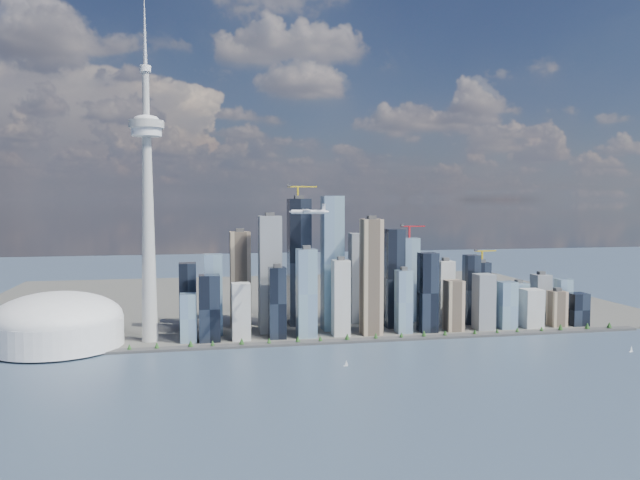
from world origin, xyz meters
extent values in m
plane|color=#2F4052|center=(0.00, 0.00, 0.00)|extent=(4000.00, 4000.00, 0.00)
cube|color=#383838|center=(0.00, 250.00, 2.00)|extent=(1100.00, 22.00, 4.00)
cube|color=#4C4C47|center=(0.00, 700.00, 1.50)|extent=(1400.00, 900.00, 3.00)
cylinder|color=#3F2D1E|center=(-476.67, 250.00, 5.20)|extent=(1.00, 1.00, 2.40)
cone|color=#1C4819|center=(-476.67, 250.00, 8.80)|extent=(7.20, 7.20, 8.00)
cylinder|color=#3F2D1E|center=(-390.00, 250.00, 5.20)|extent=(1.00, 1.00, 2.40)
cone|color=#1C4819|center=(-390.00, 250.00, 8.80)|extent=(7.20, 7.20, 8.00)
cylinder|color=#3F2D1E|center=(-303.33, 250.00, 5.20)|extent=(1.00, 1.00, 2.40)
cone|color=#1C4819|center=(-303.33, 250.00, 8.80)|extent=(7.20, 7.20, 8.00)
cylinder|color=#3F2D1E|center=(-216.67, 250.00, 5.20)|extent=(1.00, 1.00, 2.40)
cone|color=#1C4819|center=(-216.67, 250.00, 8.80)|extent=(7.20, 7.20, 8.00)
cylinder|color=#3F2D1E|center=(-130.00, 250.00, 5.20)|extent=(1.00, 1.00, 2.40)
cone|color=#1C4819|center=(-130.00, 250.00, 8.80)|extent=(7.20, 7.20, 8.00)
cylinder|color=#3F2D1E|center=(-43.33, 250.00, 5.20)|extent=(1.00, 1.00, 2.40)
cone|color=#1C4819|center=(-43.33, 250.00, 8.80)|extent=(7.20, 7.20, 8.00)
cylinder|color=#3F2D1E|center=(43.33, 250.00, 5.20)|extent=(1.00, 1.00, 2.40)
cone|color=#1C4819|center=(43.33, 250.00, 8.80)|extent=(7.20, 7.20, 8.00)
cylinder|color=#3F2D1E|center=(130.00, 250.00, 5.20)|extent=(1.00, 1.00, 2.40)
cone|color=#1C4819|center=(130.00, 250.00, 8.80)|extent=(7.20, 7.20, 8.00)
cylinder|color=#3F2D1E|center=(216.67, 250.00, 5.20)|extent=(1.00, 1.00, 2.40)
cone|color=#1C4819|center=(216.67, 250.00, 8.80)|extent=(7.20, 7.20, 8.00)
cylinder|color=#3F2D1E|center=(303.33, 250.00, 5.20)|extent=(1.00, 1.00, 2.40)
cone|color=#1C4819|center=(303.33, 250.00, 8.80)|extent=(7.20, 7.20, 8.00)
cylinder|color=#3F2D1E|center=(390.00, 250.00, 5.20)|extent=(1.00, 1.00, 2.40)
cone|color=#1C4819|center=(390.00, 250.00, 8.80)|extent=(7.20, 7.20, 8.00)
cylinder|color=#3F2D1E|center=(476.67, 250.00, 5.20)|extent=(1.00, 1.00, 2.40)
cone|color=#1C4819|center=(476.67, 250.00, 8.80)|extent=(7.20, 7.20, 8.00)
cube|color=black|center=(-200.00, 290.00, 57.55)|extent=(34.00, 34.00, 109.11)
cube|color=#7E9EBF|center=(-200.00, 340.00, 72.43)|extent=(30.00, 30.00, 138.87)
cube|color=beige|center=(-150.00, 290.00, 50.12)|extent=(30.00, 30.00, 94.23)
cube|color=tan|center=(-150.00, 395.00, 89.79)|extent=(36.00, 36.00, 173.58)
cube|color=slate|center=(-95.00, 340.00, 104.67)|extent=(38.00, 38.00, 203.34)
cube|color=black|center=(-95.00, 290.00, 62.51)|extent=(28.00, 28.00, 119.03)
cube|color=#7E9EBF|center=(-40.00, 290.00, 77.39)|extent=(32.00, 32.00, 148.79)
cube|color=black|center=(-40.00, 395.00, 119.55)|extent=(40.00, 40.00, 233.10)
cube|color=#7E9EBF|center=(15.00, 340.00, 122.03)|extent=(36.00, 36.00, 238.06)
cube|color=beige|center=(15.00, 290.00, 67.47)|extent=(28.00, 28.00, 128.95)
cube|color=tan|center=(70.00, 290.00, 102.19)|extent=(34.00, 34.00, 198.38)
cube|color=slate|center=(70.00, 395.00, 87.31)|extent=(30.00, 30.00, 168.62)
cube|color=black|center=(125.00, 340.00, 92.27)|extent=(32.00, 32.00, 178.54)
cube|color=#7E9EBF|center=(125.00, 290.00, 57.55)|extent=(26.00, 26.00, 109.11)
cube|color=black|center=(175.00, 290.00, 72.43)|extent=(30.00, 30.00, 138.87)
cube|color=#7E9EBF|center=(175.00, 395.00, 82.35)|extent=(34.00, 34.00, 158.70)
cube|color=beige|center=(225.00, 340.00, 62.51)|extent=(28.00, 28.00, 119.03)
cube|color=tan|center=(225.00, 290.00, 47.64)|extent=(30.00, 30.00, 89.27)
cube|color=slate|center=(275.00, 290.00, 52.60)|extent=(32.00, 32.00, 99.19)
cube|color=black|center=(275.00, 340.00, 67.47)|extent=(26.00, 26.00, 128.95)
cube|color=#7E9EBF|center=(325.00, 290.00, 45.16)|extent=(30.00, 30.00, 84.31)
cube|color=black|center=(325.00, 395.00, 57.55)|extent=(28.00, 28.00, 109.11)
cube|color=#7E9EBF|center=(375.00, 340.00, 40.20)|extent=(30.00, 30.00, 74.39)
cube|color=beige|center=(375.00, 290.00, 37.72)|extent=(34.00, 34.00, 69.43)
cube|color=tan|center=(420.00, 290.00, 35.24)|extent=(28.00, 28.00, 64.47)
cube|color=slate|center=(420.00, 340.00, 47.64)|extent=(30.00, 30.00, 89.27)
cube|color=black|center=(465.00, 290.00, 32.76)|extent=(32.00, 32.00, 59.51)
cube|color=#7E9EBF|center=(465.00, 340.00, 42.68)|extent=(26.00, 26.00, 79.35)
cube|color=black|center=(-240.00, 395.00, 62.51)|extent=(30.00, 30.00, 119.03)
cube|color=#7E9EBF|center=(-240.00, 290.00, 42.68)|extent=(26.00, 26.00, 79.35)
cube|color=gold|center=(-40.00, 395.00, 247.10)|extent=(3.00, 3.00, 22.00)
cube|color=gold|center=(-31.75, 395.00, 258.10)|extent=(55.00, 2.20, 2.20)
cube|color=#383838|center=(-56.50, 395.00, 260.10)|extent=(6.00, 4.00, 4.00)
cube|color=red|center=(175.00, 395.00, 172.70)|extent=(3.00, 3.00, 22.00)
cube|color=red|center=(182.20, 395.00, 183.70)|extent=(48.00, 2.20, 2.20)
cube|color=#383838|center=(160.60, 395.00, 185.70)|extent=(6.00, 4.00, 4.00)
cube|color=gold|center=(325.00, 395.00, 123.11)|extent=(3.00, 3.00, 22.00)
cube|color=gold|center=(331.75, 395.00, 134.11)|extent=(45.00, 2.20, 2.20)
cube|color=#383838|center=(311.50, 395.00, 136.11)|extent=(6.00, 4.00, 4.00)
cone|color=#AFAEA9|center=(-300.00, 310.00, 173.00)|extent=(26.00, 26.00, 340.00)
cylinder|color=white|center=(-300.00, 310.00, 343.00)|extent=(48.00, 48.00, 14.00)
cylinder|color=#AFAEA9|center=(-300.00, 310.00, 355.00)|extent=(56.00, 56.00, 12.00)
ellipsoid|color=white|center=(-300.00, 310.00, 363.00)|extent=(40.00, 40.00, 14.00)
cylinder|color=#AFAEA9|center=(-300.00, 310.00, 403.00)|extent=(11.00, 11.00, 80.00)
cylinder|color=white|center=(-300.00, 310.00, 443.00)|extent=(18.00, 18.00, 10.00)
cone|color=silver|center=(-300.00, 310.00, 501.00)|extent=(7.00, 7.00, 105.00)
cylinder|color=white|center=(-440.00, 300.00, 25.00)|extent=(200.00, 200.00, 44.00)
ellipsoid|color=white|center=(-440.00, 300.00, 47.00)|extent=(200.00, 200.00, 84.00)
cylinder|color=white|center=(-58.59, 187.35, 216.19)|extent=(50.12, 11.79, 6.12)
cone|color=white|center=(-84.25, 190.32, 216.19)|extent=(7.35, 6.85, 6.12)
cone|color=white|center=(-31.98, 184.28, 216.19)|extent=(10.21, 7.18, 6.12)
cube|color=white|center=(-60.49, 187.57, 219.44)|extent=(13.75, 54.10, 0.96)
cylinder|color=white|center=(-61.70, 177.12, 217.91)|extent=(10.85, 4.63, 3.44)
cylinder|color=white|center=(-59.29, 198.03, 217.91)|extent=(10.85, 4.63, 3.44)
cylinder|color=#3F3F3F|center=(-67.40, 177.78, 217.91)|extent=(1.16, 7.64, 7.65)
cylinder|color=#3F3F3F|center=(-64.99, 198.69, 217.91)|extent=(1.16, 7.64, 7.65)
cube|color=white|center=(-34.83, 184.61, 222.31)|extent=(5.41, 1.37, 10.52)
cube|color=white|center=(-34.83, 184.61, 227.67)|extent=(6.16, 17.59, 0.67)
cube|color=white|center=(-19.31, 106.38, 0.39)|extent=(6.09, 2.51, 0.79)
cylinder|color=#999999|center=(-19.31, 106.38, 4.93)|extent=(0.24, 0.24, 8.87)
cube|color=white|center=(431.66, 100.94, 0.44)|extent=(6.86, 3.73, 0.88)
cylinder|color=#999999|center=(431.66, 100.94, 5.47)|extent=(0.26, 0.26, 9.85)
camera|label=1|loc=(-223.09, -734.07, 234.00)|focal=35.00mm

